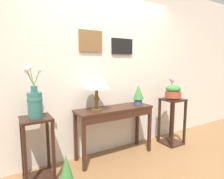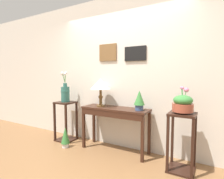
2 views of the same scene
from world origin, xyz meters
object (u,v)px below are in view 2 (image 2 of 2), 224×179
flower_vase_tall_left (65,92)px  console_table (114,115)px  table_lamp (101,85)px  potted_plant_floor (65,137)px  planter_bowl_wide_right (183,104)px  pedestal_stand_left (66,121)px  potted_plant_on_console (139,99)px  pedestal_stand_right (182,142)px

flower_vase_tall_left → console_table: bearing=1.1°
table_lamp → potted_plant_floor: size_ratio=1.32×
planter_bowl_wide_right → pedestal_stand_left: bearing=178.0°
potted_plant_on_console → console_table: bearing=-177.8°
potted_plant_on_console → pedestal_stand_right: size_ratio=0.39×
pedestal_stand_left → planter_bowl_wide_right: size_ratio=2.21×
console_table → potted_plant_floor: 1.03m
table_lamp → potted_plant_floor: table_lamp is taller
table_lamp → potted_plant_on_console: bearing=-0.4°
pedestal_stand_right → potted_plant_floor: (-2.01, -0.21, -0.21)m
potted_plant_on_console → potted_plant_floor: size_ratio=0.84×
console_table → potted_plant_on_console: bearing=2.2°
table_lamp → potted_plant_on_console: table_lamp is taller
table_lamp → planter_bowl_wide_right: (1.44, -0.12, -0.21)m
console_table → pedestal_stand_left: (-1.13, -0.02, -0.26)m
pedestal_stand_left → pedestal_stand_right: 2.27m
flower_vase_tall_left → pedestal_stand_right: (2.27, -0.08, -0.59)m
potted_plant_on_console → pedestal_stand_left: bearing=-178.6°
table_lamp → potted_plant_on_console: size_ratio=1.57×
pedestal_stand_right → potted_plant_on_console: bearing=170.0°
pedestal_stand_left → console_table: bearing=1.1°
pedestal_stand_right → console_table: bearing=174.8°
console_table → potted_plant_floor: bearing=-160.3°
potted_plant_on_console → pedestal_stand_left: (-1.59, -0.04, -0.55)m
pedestal_stand_left → pedestal_stand_right: (2.27, -0.08, 0.01)m
pedestal_stand_left → planter_bowl_wide_right: bearing=-2.0°
pedestal_stand_left → potted_plant_floor: (0.26, -0.29, -0.19)m
potted_plant_on_console → flower_vase_tall_left: (-1.59, -0.04, 0.05)m
potted_plant_floor → console_table: bearing=19.7°
planter_bowl_wide_right → potted_plant_floor: size_ratio=0.94×
pedestal_stand_right → table_lamp: bearing=175.0°
console_table → planter_bowl_wide_right: size_ratio=3.33×
pedestal_stand_left → planter_bowl_wide_right: (2.27, -0.08, 0.56)m
console_table → planter_bowl_wide_right: planter_bowl_wide_right is taller
table_lamp → pedestal_stand_left: size_ratio=0.63×
pedestal_stand_left → flower_vase_tall_left: flower_vase_tall_left is taller
table_lamp → pedestal_stand_left: 1.14m
flower_vase_tall_left → pedestal_stand_right: flower_vase_tall_left is taller
table_lamp → pedestal_stand_left: (-0.83, -0.04, -0.77)m
pedestal_stand_right → planter_bowl_wide_right: size_ratio=2.27×
console_table → potted_plant_floor: (-0.87, -0.31, -0.45)m
console_table → pedestal_stand_left: 1.16m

